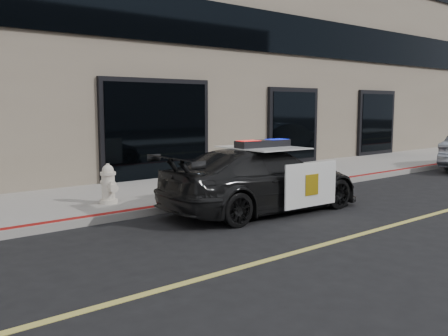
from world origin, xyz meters
TOP-DOWN VIEW (x-y plane):
  - ground at (0.00, 0.00)m, footprint 120.00×120.00m
  - sidewalk_n at (0.00, 5.25)m, footprint 60.00×3.50m
  - police_car at (-1.37, 2.40)m, footprint 2.30×4.64m
  - fire_hydrant at (-3.75, 4.46)m, footprint 0.37×0.51m

SIDE VIEW (x-z plane):
  - ground at x=0.00m, z-range 0.00..0.00m
  - sidewalk_n at x=0.00m, z-range 0.00..0.15m
  - fire_hydrant at x=-3.75m, z-range 0.12..0.94m
  - police_car at x=-1.37m, z-range -0.08..1.38m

